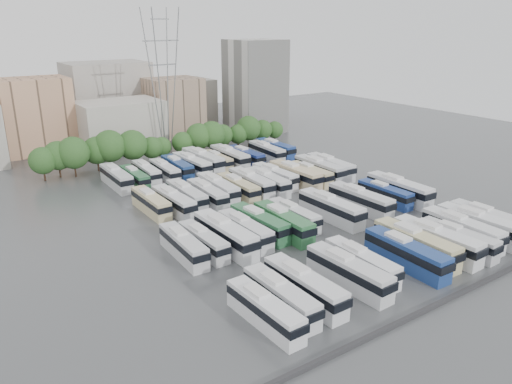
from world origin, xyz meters
TOP-DOWN VIEW (x-y plane):
  - ground at (0.00, 0.00)m, footprint 220.00×220.00m
  - parapet at (0.00, -33.00)m, footprint 56.00×0.50m
  - tree_line at (-3.12, 42.02)m, footprint 63.70×7.90m
  - city_buildings at (-7.46, 71.86)m, footprint 102.00×35.00m
  - apartment_tower at (34.00, 58.00)m, footprint 14.00×14.00m
  - electricity_pylon at (2.00, 50.00)m, footprint 9.00×6.91m
  - bus_r0_s0 at (-21.38, -24.75)m, footprint 2.73×11.48m
  - bus_r0_s1 at (-18.33, -23.57)m, footprint 2.68×11.78m
  - bus_r0_s2 at (-14.80, -23.42)m, footprint 2.84×12.52m
  - bus_r0_s4 at (-8.20, -23.86)m, footprint 3.15×12.64m
  - bus_r0_s5 at (-4.83, -22.77)m, footprint 2.78×11.66m
  - bus_r0_s7 at (1.61, -24.53)m, footprint 3.21×12.92m
  - bus_r0_s8 at (4.91, -23.42)m, footprint 3.17×13.31m
  - bus_r0_s9 at (8.28, -24.28)m, footprint 3.27×13.33m
  - bus_r0_s10 at (11.58, -25.36)m, footprint 3.04×11.79m
  - bus_r0_s11 at (14.70, -23.89)m, footprint 3.30×12.90m
  - bus_r0_s12 at (18.15, -24.49)m, footprint 3.36×13.34m
  - bus_r0_s13 at (21.39, -23.94)m, footprint 2.85×12.51m
  - bus_r1_s0 at (-21.26, -5.35)m, footprint 3.06×11.72m
  - bus_r1_s1 at (-18.21, -5.43)m, footprint 2.58×11.02m
  - bus_r1_s2 at (-14.90, -5.92)m, footprint 3.12×13.45m
  - bus_r1_s3 at (-11.37, -5.66)m, footprint 2.65×11.70m
  - bus_r1_s4 at (-8.24, -4.86)m, footprint 3.19×12.27m
  - bus_r1_s5 at (-5.19, -6.81)m, footprint 3.12×12.79m
  - bus_r1_s6 at (-1.64, -4.95)m, footprint 2.41×11.00m
  - bus_r1_s8 at (4.81, -6.54)m, footprint 3.06×13.20m
  - bus_r1_s10 at (11.67, -6.40)m, footprint 3.22×13.03m
  - bus_r1_s12 at (18.19, -6.06)m, footprint 2.54×11.27m
  - bus_r1_s13 at (21.43, -6.48)m, footprint 3.20×13.63m
  - bus_r2_s1 at (-18.14, 12.99)m, footprint 2.56×11.69m
  - bus_r2_s2 at (-14.84, 11.14)m, footprint 2.96×12.16m
  - bus_r2_s3 at (-11.55, 12.74)m, footprint 2.96×12.21m
  - bus_r2_s4 at (-8.19, 11.37)m, footprint 3.00×11.91m
  - bus_r2_s5 at (-5.08, 12.97)m, footprint 3.33×12.67m
  - bus_r2_s6 at (-1.69, 11.49)m, footprint 2.77×11.88m
  - bus_r2_s7 at (1.71, 12.16)m, footprint 3.15×12.74m
  - bus_r2_s8 at (4.79, 11.13)m, footprint 3.18×12.38m
  - bus_r2_s9 at (8.14, 13.31)m, footprint 3.02×12.10m
  - bus_r2_s10 at (11.50, 11.07)m, footprint 3.23×13.48m
  - bus_r2_s11 at (15.02, 10.71)m, footprint 2.63×11.58m
  - bus_r2_s12 at (18.31, 11.66)m, footprint 2.92×13.22m
  - bus_r2_s13 at (21.45, 11.84)m, footprint 3.42×13.17m
  - bus_r3_s1 at (-18.11, 29.92)m, footprint 2.82×12.44m
  - bus_r3_s2 at (-14.83, 28.76)m, footprint 2.42×10.88m
  - bus_r3_s3 at (-11.60, 30.65)m, footprint 2.90×11.34m
  - bus_r3_s4 at (-8.12, 29.30)m, footprint 2.86×11.42m
  - bus_r3_s5 at (-4.90, 30.17)m, footprint 3.05×11.91m
  - bus_r3_s6 at (-1.62, 29.89)m, footprint 3.38×12.69m
  - bus_r3_s7 at (1.67, 30.99)m, footprint 3.63×13.74m
  - bus_r3_s8 at (5.04, 30.56)m, footprint 2.57×10.83m
  - bus_r3_s9 at (8.16, 30.36)m, footprint 3.02×13.23m
  - bus_r3_s10 at (11.64, 29.29)m, footprint 3.07×12.09m
  - bus_r3_s12 at (18.05, 29.96)m, footprint 3.26×12.48m
  - bus_r3_s13 at (21.38, 31.05)m, footprint 3.12×12.48m

SIDE VIEW (x-z plane):
  - ground at x=0.00m, z-range 0.00..0.00m
  - parapet at x=0.00m, z-range 0.00..0.50m
  - bus_r3_s8 at x=5.04m, z-range -0.03..3.35m
  - bus_r3_s2 at x=-14.83m, z-range -0.03..3.38m
  - bus_r1_s1 at x=-18.21m, z-range -0.03..3.41m
  - bus_r1_s6 at x=-1.64m, z-range -0.03..3.42m
  - bus_r1_s12 at x=18.19m, z-range -0.03..3.50m
  - bus_r3_s3 at x=-11.60m, z-range -0.03..3.50m
  - bus_r3_s4 at x=-8.12m, z-range -0.03..3.53m
  - bus_r0_s0 at x=-21.38m, z-range -0.03..3.55m
  - bus_r2_s11 at x=15.02m, z-range -0.03..3.59m
  - bus_r0_s5 at x=-4.83m, z-range -0.03..3.61m
  - bus_r1_s0 at x=-21.26m, z-range -0.03..3.61m
  - bus_r1_s3 at x=-11.37m, z-range -0.03..3.63m
  - bus_r2_s1 at x=-18.14m, z-range -0.03..3.63m
  - bus_r0_s10 at x=11.58m, z-range -0.03..3.64m
  - bus_r0_s1 at x=-18.33m, z-range -0.03..3.66m
  - bus_r3_s5 at x=-4.90m, z-range -0.03..3.67m
  - bus_r2_s4 at x=-8.19m, z-range -0.03..3.68m
  - bus_r2_s6 at x=-1.69m, z-range -0.03..3.68m
  - bus_r3_s10 at x=11.64m, z-range -0.03..3.73m
  - bus_r2_s9 at x=8.14m, z-range -0.03..3.74m
  - bus_r2_s2 at x=-14.84m, z-range -0.03..3.76m
  - bus_r2_s3 at x=-11.55m, z-range -0.03..3.78m
  - bus_r1_s4 at x=-8.24m, z-range -0.03..3.78m
  - bus_r2_s8 at x=4.79m, z-range -0.03..3.82m
  - bus_r3_s12 at x=18.05m, z-range -0.04..3.85m
  - bus_r3_s13 at x=21.38m, z-range -0.04..3.85m
  - bus_r3_s1 at x=-18.11m, z-range -0.04..3.86m
  - bus_r0_s13 at x=21.39m, z-range -0.04..3.88m
  - bus_r0_s2 at x=-14.80m, z-range -0.04..3.88m
  - bus_r0_s4 at x=-8.20m, z-range -0.04..3.90m
  - bus_r2_s5 at x=-5.08m, z-range -0.04..3.90m
  - bus_r3_s6 at x=-1.62m, z-range -0.04..3.91m
  - bus_r2_s7 at x=1.71m, z-range -0.04..3.94m
  - bus_r1_s5 at x=-5.19m, z-range -0.04..3.95m
  - bus_r0_s11 at x=14.70m, z-range -0.04..3.98m
  - bus_r0_s7 at x=1.61m, z-range -0.04..3.99m
  - bus_r1_s10 at x=11.67m, z-range -0.04..4.03m
  - bus_r2_s13 at x=21.45m, z-range -0.04..4.06m
  - bus_r1_s8 at x=4.81m, z-range -0.04..4.09m
  - bus_r3_s9 at x=8.16m, z-range -0.04..4.10m
  - bus_r2_s12 at x=18.31m, z-range -0.04..4.11m
  - bus_r0_s12 at x=18.15m, z-range -0.04..4.12m
  - bus_r0_s8 at x=4.91m, z-range -0.04..4.12m
  - bus_r0_s9 at x=8.28m, z-range -0.04..4.12m
  - bus_r1_s2 at x=-14.90m, z-range -0.04..4.17m
  - bus_r2_s10 at x=11.50m, z-range -0.04..4.17m
  - bus_r1_s13 at x=21.43m, z-range -0.04..4.22m
  - bus_r3_s7 at x=1.67m, z-range -0.04..4.23m
  - tree_line at x=-3.12m, z-range 0.20..9.06m
  - city_buildings at x=-7.46m, z-range -2.13..17.87m
  - apartment_tower at x=34.00m, z-range 0.00..26.00m
  - electricity_pylon at x=2.00m, z-range 1.75..35.57m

